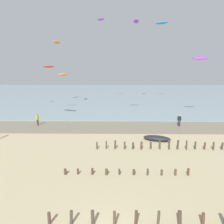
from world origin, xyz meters
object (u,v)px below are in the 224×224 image
at_px(kite_aloft_3, 200,58).
at_px(kite_aloft_8, 162,23).
at_px(kite_aloft_7, 101,19).
at_px(person_right_flank, 37,119).
at_px(kite_aloft_1, 136,21).
at_px(kite_aloft_4, 48,67).
at_px(kite_aloft_6, 63,74).
at_px(kite_aloft_5, 57,42).
at_px(grounded_kite, 157,138).
at_px(person_by_waterline, 179,120).

bearing_deg(kite_aloft_3, kite_aloft_8, 109.42).
xyz_separation_m(kite_aloft_7, kite_aloft_8, (13.38, 1.55, -0.46)).
relative_size(person_right_flank, kite_aloft_1, 0.54).
relative_size(kite_aloft_3, kite_aloft_8, 0.79).
height_order(kite_aloft_3, kite_aloft_4, kite_aloft_3).
bearing_deg(kite_aloft_7, kite_aloft_6, -152.84).
distance_m(person_right_flank, kite_aloft_5, 17.19).
xyz_separation_m(grounded_kite, kite_aloft_5, (-16.17, 18.65, 12.77)).
relative_size(person_by_waterline, kite_aloft_3, 0.70).
bearing_deg(kite_aloft_4, kite_aloft_8, -162.86).
height_order(person_right_flank, kite_aloft_5, kite_aloft_5).
relative_size(kite_aloft_5, kite_aloft_6, 0.92).
bearing_deg(kite_aloft_8, kite_aloft_1, -127.68).
xyz_separation_m(person_by_waterline, person_right_flank, (-20.80, 0.05, 0.00)).
distance_m(person_right_flank, kite_aloft_4, 10.87).
bearing_deg(kite_aloft_7, kite_aloft_5, -93.97).
bearing_deg(person_by_waterline, person_right_flank, 179.87).
relative_size(person_by_waterline, grounded_kite, 0.54).
distance_m(kite_aloft_1, kite_aloft_6, 20.98).
height_order(person_right_flank, kite_aloft_7, kite_aloft_7).
bearing_deg(person_by_waterline, kite_aloft_7, 123.97).
bearing_deg(grounded_kite, kite_aloft_1, 108.35).
distance_m(grounded_kite, kite_aloft_5, 27.79).
xyz_separation_m(kite_aloft_6, kite_aloft_8, (23.06, -2.18, 11.32)).
distance_m(kite_aloft_1, kite_aloft_4, 21.82).
height_order(kite_aloft_6, kite_aloft_8, kite_aloft_8).
relative_size(person_right_flank, kite_aloft_7, 0.78).
xyz_separation_m(kite_aloft_4, kite_aloft_7, (8.62, 10.73, 9.92)).
bearing_deg(kite_aloft_4, person_by_waterline, 147.73).
bearing_deg(kite_aloft_4, kite_aloft_1, -157.73).
bearing_deg(kite_aloft_6, person_by_waterline, -112.04).
relative_size(person_by_waterline, kite_aloft_1, 0.54).
distance_m(person_right_flank, kite_aloft_1, 30.04).
distance_m(person_right_flank, kite_aloft_7, 26.80).
height_order(grounded_kite, kite_aloft_3, kite_aloft_3).
bearing_deg(grounded_kite, kite_aloft_3, 70.02).
bearing_deg(kite_aloft_5, kite_aloft_8, 111.92).
height_order(kite_aloft_3, kite_aloft_7, kite_aloft_7).
height_order(grounded_kite, kite_aloft_5, kite_aloft_5).
relative_size(person_by_waterline, kite_aloft_4, 0.86).
bearing_deg(kite_aloft_7, kite_aloft_4, -80.51).
height_order(person_right_flank, kite_aloft_1, kite_aloft_1).
bearing_deg(kite_aloft_4, kite_aloft_5, -108.16).
relative_size(kite_aloft_5, kite_aloft_8, 0.97).
height_order(kite_aloft_1, kite_aloft_6, kite_aloft_1).
bearing_deg(kite_aloft_3, kite_aloft_7, 147.95).
height_order(kite_aloft_1, kite_aloft_7, kite_aloft_7).
xyz_separation_m(grounded_kite, kite_aloft_8, (5.35, 26.52, 17.70)).
height_order(person_by_waterline, kite_aloft_5, kite_aloft_5).
relative_size(kite_aloft_6, kite_aloft_7, 1.45).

